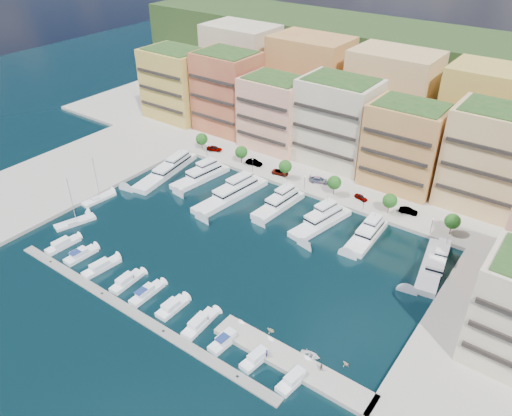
# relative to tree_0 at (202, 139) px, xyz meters

# --- Properties ---
(ground) EXTENTS (400.00, 400.00, 0.00)m
(ground) POSITION_rel_tree_0_xyz_m (40.00, -33.50, -4.74)
(ground) COLOR black
(ground) RESTS_ON ground
(north_quay) EXTENTS (220.00, 64.00, 2.00)m
(north_quay) POSITION_rel_tree_0_xyz_m (40.00, 28.50, -4.74)
(north_quay) COLOR #9E998E
(north_quay) RESTS_ON ground
(east_quay) EXTENTS (34.00, 76.00, 2.00)m
(east_quay) POSITION_rel_tree_0_xyz_m (102.00, -41.50, -4.74)
(east_quay) COLOR #9E998E
(east_quay) RESTS_ON ground
(west_quay) EXTENTS (34.00, 76.00, 2.00)m
(west_quay) POSITION_rel_tree_0_xyz_m (-22.00, -41.50, -4.74)
(west_quay) COLOR #9E998E
(west_quay) RESTS_ON ground
(hillside) EXTENTS (240.00, 40.00, 58.00)m
(hillside) POSITION_rel_tree_0_xyz_m (40.00, 76.50, -4.74)
(hillside) COLOR #1C3214
(hillside) RESTS_ON ground
(south_pontoon) EXTENTS (72.00, 2.20, 0.35)m
(south_pontoon) POSITION_rel_tree_0_xyz_m (37.00, -63.50, -4.74)
(south_pontoon) COLOR gray
(south_pontoon) RESTS_ON ground
(finger_pier) EXTENTS (32.00, 5.00, 2.00)m
(finger_pier) POSITION_rel_tree_0_xyz_m (70.00, -55.50, -4.74)
(finger_pier) COLOR #9E998E
(finger_pier) RESTS_ON ground
(apartment_0) EXTENTS (22.00, 16.50, 24.80)m
(apartment_0) POSITION_rel_tree_0_xyz_m (-26.00, 16.49, 8.57)
(apartment_0) COLOR gold
(apartment_0) RESTS_ON north_quay
(apartment_1) EXTENTS (20.00, 16.50, 26.80)m
(apartment_1) POSITION_rel_tree_0_xyz_m (-4.00, 18.49, 9.57)
(apartment_1) COLOR #BE733F
(apartment_1) RESTS_ON north_quay
(apartment_2) EXTENTS (20.00, 15.50, 22.80)m
(apartment_2) POSITION_rel_tree_0_xyz_m (17.00, 16.49, 7.57)
(apartment_2) COLOR #E6A680
(apartment_2) RESTS_ON north_quay
(apartment_3) EXTENTS (22.00, 16.50, 25.80)m
(apartment_3) POSITION_rel_tree_0_xyz_m (38.00, 18.49, 9.07)
(apartment_3) COLOR beige
(apartment_3) RESTS_ON north_quay
(apartment_4) EXTENTS (20.00, 15.50, 23.80)m
(apartment_4) POSITION_rel_tree_0_xyz_m (60.00, 16.49, 8.07)
(apartment_4) COLOR tan
(apartment_4) RESTS_ON north_quay
(apartment_5) EXTENTS (22.00, 16.50, 26.80)m
(apartment_5) POSITION_rel_tree_0_xyz_m (82.00, 18.49, 9.57)
(apartment_5) COLOR tan
(apartment_5) RESTS_ON north_quay
(backblock_0) EXTENTS (26.00, 18.00, 30.00)m
(backblock_0) POSITION_rel_tree_0_xyz_m (-15.00, 40.50, 11.26)
(backblock_0) COLOR beige
(backblock_0) RESTS_ON north_quay
(backblock_1) EXTENTS (26.00, 18.00, 30.00)m
(backblock_1) POSITION_rel_tree_0_xyz_m (15.00, 40.50, 11.26)
(backblock_1) COLOR tan
(backblock_1) RESTS_ON north_quay
(backblock_2) EXTENTS (26.00, 18.00, 30.00)m
(backblock_2) POSITION_rel_tree_0_xyz_m (45.00, 40.50, 11.26)
(backblock_2) COLOR tan
(backblock_2) RESTS_ON north_quay
(backblock_3) EXTENTS (26.00, 18.00, 30.00)m
(backblock_3) POSITION_rel_tree_0_xyz_m (75.00, 40.50, 11.26)
(backblock_3) COLOR gold
(backblock_3) RESTS_ON north_quay
(tree_0) EXTENTS (3.80, 3.80, 5.65)m
(tree_0) POSITION_rel_tree_0_xyz_m (0.00, 0.00, 0.00)
(tree_0) COLOR #473323
(tree_0) RESTS_ON north_quay
(tree_1) EXTENTS (3.80, 3.80, 5.65)m
(tree_1) POSITION_rel_tree_0_xyz_m (16.00, 0.00, 0.00)
(tree_1) COLOR #473323
(tree_1) RESTS_ON north_quay
(tree_2) EXTENTS (3.80, 3.80, 5.65)m
(tree_2) POSITION_rel_tree_0_xyz_m (32.00, 0.00, 0.00)
(tree_2) COLOR #473323
(tree_2) RESTS_ON north_quay
(tree_3) EXTENTS (3.80, 3.80, 5.65)m
(tree_3) POSITION_rel_tree_0_xyz_m (48.00, 0.00, 0.00)
(tree_3) COLOR #473323
(tree_3) RESTS_ON north_quay
(tree_4) EXTENTS (3.80, 3.80, 5.65)m
(tree_4) POSITION_rel_tree_0_xyz_m (64.00, 0.00, 0.00)
(tree_4) COLOR #473323
(tree_4) RESTS_ON north_quay
(tree_5) EXTENTS (3.80, 3.80, 5.65)m
(tree_5) POSITION_rel_tree_0_xyz_m (80.00, 0.00, 0.00)
(tree_5) COLOR #473323
(tree_5) RESTS_ON north_quay
(lamppost_0) EXTENTS (0.30, 0.30, 4.20)m
(lamppost_0) POSITION_rel_tree_0_xyz_m (4.00, -2.30, -0.92)
(lamppost_0) COLOR black
(lamppost_0) RESTS_ON north_quay
(lamppost_1) EXTENTS (0.30, 0.30, 4.20)m
(lamppost_1) POSITION_rel_tree_0_xyz_m (22.00, -2.30, -0.92)
(lamppost_1) COLOR black
(lamppost_1) RESTS_ON north_quay
(lamppost_2) EXTENTS (0.30, 0.30, 4.20)m
(lamppost_2) POSITION_rel_tree_0_xyz_m (40.00, -2.30, -0.92)
(lamppost_2) COLOR black
(lamppost_2) RESTS_ON north_quay
(lamppost_3) EXTENTS (0.30, 0.30, 4.20)m
(lamppost_3) POSITION_rel_tree_0_xyz_m (58.00, -2.30, -0.92)
(lamppost_3) COLOR black
(lamppost_3) RESTS_ON north_quay
(lamppost_4) EXTENTS (0.30, 0.30, 4.20)m
(lamppost_4) POSITION_rel_tree_0_xyz_m (76.00, -2.30, -0.92)
(lamppost_4) COLOR black
(lamppost_4) RESTS_ON north_quay
(yacht_0) EXTENTS (9.01, 26.52, 7.30)m
(yacht_0) POSITION_rel_tree_0_xyz_m (0.87, -16.43, -3.53)
(yacht_0) COLOR white
(yacht_0) RESTS_ON ground
(yacht_1) EXTENTS (7.32, 19.79, 7.30)m
(yacht_1) POSITION_rel_tree_0_xyz_m (11.68, -13.40, -3.65)
(yacht_1) COLOR white
(yacht_1) RESTS_ON ground
(yacht_2) EXTENTS (7.93, 25.38, 7.30)m
(yacht_2) POSITION_rel_tree_0_xyz_m (25.35, -15.93, -3.53)
(yacht_2) COLOR white
(yacht_2) RESTS_ON ground
(yacht_3) EXTENTS (5.88, 17.98, 7.30)m
(yacht_3) POSITION_rel_tree_0_xyz_m (38.72, -12.60, -3.53)
(yacht_3) COLOR white
(yacht_3) RESTS_ON ground
(yacht_4) EXTENTS (8.40, 19.82, 7.30)m
(yacht_4) POSITION_rel_tree_0_xyz_m (52.06, -13.37, -3.65)
(yacht_4) COLOR white
(yacht_4) RESTS_ON ground
(yacht_5) EXTENTS (5.49, 16.42, 7.30)m
(yacht_5) POSITION_rel_tree_0_xyz_m (63.90, -11.93, -3.53)
(yacht_5) COLOR white
(yacht_5) RESTS_ON ground
(yacht_6) EXTENTS (7.88, 20.37, 7.30)m
(yacht_6) POSITION_rel_tree_0_xyz_m (80.92, -13.61, -3.53)
(yacht_6) COLOR white
(yacht_6) RESTS_ON ground
(cruiser_0) EXTENTS (2.88, 8.52, 2.55)m
(cruiser_0) POSITION_rel_tree_0_xyz_m (7.06, -58.09, -4.20)
(cruiser_0) COLOR white
(cruiser_0) RESTS_ON ground
(cruiser_1) EXTENTS (3.07, 7.90, 2.66)m
(cruiser_1) POSITION_rel_tree_0_xyz_m (13.82, -58.10, -4.17)
(cruiser_1) COLOR white
(cruiser_1) RESTS_ON ground
(cruiser_2) EXTENTS (3.46, 9.19, 2.55)m
(cruiser_2) POSITION_rel_tree_0_xyz_m (21.15, -58.10, -4.20)
(cruiser_2) COLOR white
(cruiser_2) RESTS_ON ground
(cruiser_3) EXTENTS (2.91, 8.19, 2.55)m
(cruiser_3) POSITION_rel_tree_0_xyz_m (29.48, -58.09, -4.20)
(cruiser_3) COLOR white
(cruiser_3) RESTS_ON ground
(cruiser_4) EXTENTS (2.54, 8.35, 2.66)m
(cruiser_4) POSITION_rel_tree_0_xyz_m (35.73, -58.11, -4.17)
(cruiser_4) COLOR white
(cruiser_4) RESTS_ON ground
(cruiser_5) EXTENTS (2.85, 7.05, 2.55)m
(cruiser_5) POSITION_rel_tree_0_xyz_m (43.03, -58.08, -4.20)
(cruiser_5) COLOR white
(cruiser_5) RESTS_ON ground
(cruiser_6) EXTENTS (3.12, 8.75, 2.55)m
(cruiser_6) POSITION_rel_tree_0_xyz_m (50.47, -58.09, -4.20)
(cruiser_6) COLOR white
(cruiser_6) RESTS_ON ground
(cruiser_7) EXTENTS (3.14, 8.32, 2.66)m
(cruiser_7) POSITION_rel_tree_0_xyz_m (57.28, -58.11, -4.17)
(cruiser_7) COLOR white
(cruiser_7) RESTS_ON ground
(cruiser_8) EXTENTS (3.36, 7.98, 2.55)m
(cruiser_8) POSITION_rel_tree_0_xyz_m (64.55, -58.08, -4.20)
(cruiser_8) COLOR white
(cruiser_8) RESTS_ON ground
(cruiser_9) EXTENTS (3.46, 8.35, 2.55)m
(cruiser_9) POSITION_rel_tree_0_xyz_m (72.42, -58.09, -4.20)
(cruiser_9) COLOR white
(cruiser_9) RESTS_ON ground
(sailboat_0) EXTENTS (5.76, 10.51, 13.20)m
(sailboat_0) POSITION_rel_tree_0_xyz_m (1.08, -50.21, -4.44)
(sailboat_0) COLOR white
(sailboat_0) RESTS_ON ground
(sailboat_1) EXTENTS (3.71, 9.78, 13.20)m
(sailboat_1) POSITION_rel_tree_0_xyz_m (-3.26, -39.23, -4.43)
(sailboat_1) COLOR white
(sailboat_1) RESTS_ON ground
(tender_1) EXTENTS (1.78, 1.56, 0.89)m
(tender_1) POSITION_rel_tree_0_xyz_m (62.54, -51.23, -4.30)
(tender_1) COLOR beige
(tender_1) RESTS_ON ground
(tender_3) EXTENTS (1.78, 1.67, 0.76)m
(tender_3) POSITION_rel_tree_0_xyz_m (77.91, -49.92, -4.36)
(tender_3) COLOR beige
(tender_3) RESTS_ON ground
(tender_2) EXTENTS (4.17, 3.34, 0.77)m
(tender_2) POSITION_rel_tree_0_xyz_m (71.82, -52.05, -4.36)
(tender_2) COLOR white
(tender_2) RESTS_ON ground
(car_0) EXTENTS (5.25, 3.45, 1.66)m
(car_0) POSITION_rel_tree_0_xyz_m (3.74, 1.73, -2.91)
(car_0) COLOR gray
(car_0) RESTS_ON north_quay
(car_1) EXTENTS (5.36, 2.33, 1.71)m
(car_1) POSITION_rel_tree_0_xyz_m (19.88, 1.29, -2.89)
(car_1) COLOR gray
(car_1) RESTS_ON north_quay
(car_2) EXTENTS (5.35, 3.11, 1.40)m
(car_2) POSITION_rel_tree_0_xyz_m (29.78, 0.91, -3.04)
(car_2) COLOR gray
(car_2) RESTS_ON north_quay
(car_3) EXTENTS (6.06, 4.18, 1.63)m
(car_3) POSITION_rel_tree_0_xyz_m (41.34, 3.53, -2.93)
(car_3) COLOR gray
(car_3) RESTS_ON north_quay
(car_4) EXTENTS (4.19, 2.55, 1.33)m
(car_4) POSITION_rel_tree_0_xyz_m (55.30, 2.06, -3.08)
(car_4) COLOR gray
(car_4) RESTS_ON north_quay
(car_5) EXTENTS (4.90, 2.37, 1.55)m
(car_5) POSITION_rel_tree_0_xyz_m (68.29, 2.94, -2.97)
(car_5) COLOR gray
(car_5) RESTS_ON north_quay
(person_0) EXTENTS (0.60, 0.71, 1.66)m
(person_0) POSITION_rel_tree_0_xyz_m (65.92, -57.33, -2.91)
(person_0) COLOR #262449
(person_0) RESTS_ON finger_pier
(person_1) EXTENTS (1.01, 0.96, 1.64)m
(person_1) POSITION_rel_tree_0_xyz_m (75.22, -54.26, -2.92)
(person_1) COLOR brown
(person_1) RESTS_ON finger_pier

